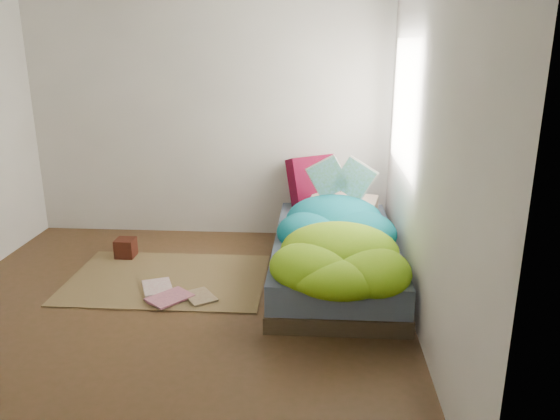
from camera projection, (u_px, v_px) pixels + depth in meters
The scene contains 12 objects.
ground at pixel (168, 312), 3.96m from camera, with size 3.50×3.50×0.00m, color #47341B.
room_walls at pixel (155, 82), 3.48m from camera, with size 3.54×3.54×2.62m.
bed at pixel (334, 257), 4.51m from camera, with size 1.00×2.00×0.34m.
duvet at pixel (337, 227), 4.20m from camera, with size 0.96×1.84×0.34m, color #085A7B, non-canonical shape.
rug at pixel (168, 279), 4.49m from camera, with size 1.60×1.10×0.01m, color brown.
pillow_floral at pixel (342, 207), 5.04m from camera, with size 0.61×0.38×0.14m, color white.
pillow_magenta at pixel (314, 182), 5.26m from camera, with size 0.48×0.15×0.48m, color #440415.
open_book at pixel (342, 167), 4.73m from camera, with size 0.49×0.11×0.30m, color #358029, non-canonical shape.
wooden_box at pixel (126, 248), 4.92m from camera, with size 0.17×0.17×0.17m, color #3B120D.
floor_book_a at pixel (143, 289), 4.26m from camera, with size 0.22×0.30×0.02m, color silver.
floor_book_b at pixel (161, 293), 4.18m from camera, with size 0.23×0.31×0.03m, color #D37A87.
floor_book_c at pixel (188, 300), 4.09m from camera, with size 0.19×0.27×0.02m, color tan.
Camera 1 is at (1.06, -3.50, 1.87)m, focal length 35.00 mm.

